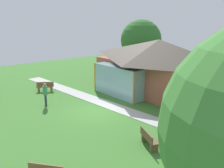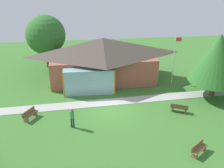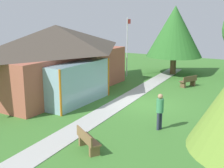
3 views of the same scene
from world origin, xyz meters
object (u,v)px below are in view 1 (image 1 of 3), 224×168
tree_behind_pavilion_left (141,40)px  visitor_strolling_lawn (45,93)px  pavilion (156,66)px  bench_mid_right (149,139)px  bench_mid_left (45,87)px

tree_behind_pavilion_left → visitor_strolling_lawn: bearing=-77.1°
pavilion → bench_mid_right: 9.87m
bench_mid_right → bench_mid_left: bearing=-157.3°
bench_mid_right → tree_behind_pavilion_left: bearing=159.8°
pavilion → bench_mid_left: (-6.66, -7.15, -2.02)m
visitor_strolling_lawn → tree_behind_pavilion_left: tree_behind_pavilion_left is taller
bench_mid_left → visitor_strolling_lawn: bearing=97.5°
pavilion → visitor_strolling_lawn: size_ratio=6.83×
pavilion → bench_mid_left: 9.98m
pavilion → tree_behind_pavilion_left: size_ratio=1.90×
pavilion → visitor_strolling_lawn: 9.43m
pavilion → visitor_strolling_lawn: (-3.12, -8.79, -1.40)m
bench_mid_right → visitor_strolling_lawn: 9.27m
bench_mid_left → visitor_strolling_lawn: 3.95m
pavilion → tree_behind_pavilion_left: tree_behind_pavilion_left is taller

